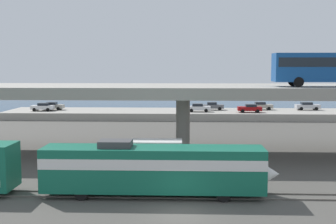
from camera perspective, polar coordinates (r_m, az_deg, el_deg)
The scene contains 16 objects.
ground_plane at distance 30.06m, azimuth 1.62°, elevation -12.84°, with size 260.00×260.00×0.00m, color #4C4944.
rail_strip_near at distance 33.17m, azimuth 1.69°, elevation -10.91°, with size 110.00×0.12×0.12m, color #59544C.
rail_strip_far at distance 34.54m, azimuth 1.72°, elevation -10.23°, with size 110.00×0.12×0.12m, color #59544C.
train_locomotive at distance 33.35m, azimuth -0.49°, elevation -7.03°, with size 17.46×3.04×4.18m.
highway_overpass at distance 48.55m, azimuth 1.92°, elevation 2.57°, with size 96.00×12.05×7.55m.
transit_bus_on_overpass at distance 48.60m, azimuth 20.26°, elevation 5.47°, with size 12.00×2.68×3.40m.
service_truck_west at distance 40.17m, azimuth -0.24°, elevation -5.62°, with size 6.80×2.46×3.04m.
pier_parking_lot at distance 83.95m, azimuth 2.07°, elevation -0.27°, with size 66.33×11.63×1.33m, color #9E998E.
parked_car_0 at distance 85.43m, azimuth 5.71°, elevation 0.78°, with size 4.03×1.87×1.50m.
parked_car_1 at distance 81.89m, azimuth 3.89°, elevation 0.57°, with size 4.28×1.87×1.50m.
parked_car_2 at distance 87.88m, azimuth -14.47°, elevation 0.76°, with size 4.10×1.87×1.50m.
parked_car_3 at distance 81.88m, azimuth 10.37°, elevation 0.49°, with size 4.27×1.92×1.50m.
parked_car_4 at distance 89.06m, azimuth 17.32°, elevation 0.75°, with size 4.53×1.95×1.50m.
parked_car_5 at distance 86.27m, azimuth -15.67°, elevation 0.64°, with size 4.09×1.91×1.50m.
parked_car_6 at distance 87.26m, azimuth 11.75°, elevation 0.79°, with size 4.31×1.86×1.50m.
harbor_water at distance 106.90m, azimuth 2.12°, elevation 0.70°, with size 140.00×36.00×0.01m, color navy.
Camera 1 is at (0.31, -28.47, 9.64)m, focal length 47.89 mm.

